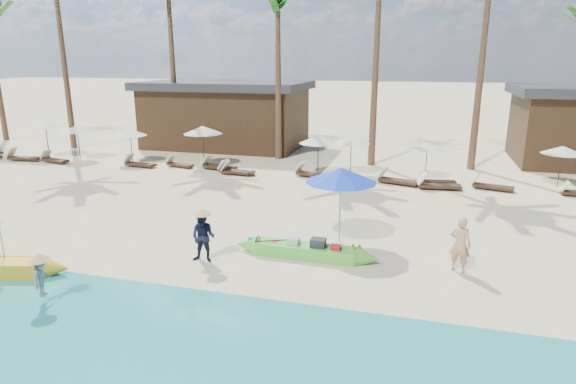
# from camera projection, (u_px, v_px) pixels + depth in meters

# --- Properties ---
(ground) EXTENTS (240.00, 240.00, 0.00)m
(ground) POSITION_uv_depth(u_px,v_px,m) (249.00, 255.00, 14.56)
(ground) COLOR beige
(ground) RESTS_ON ground
(wet_sand_strip) EXTENTS (240.00, 4.50, 0.01)m
(wet_sand_strip) POSITION_uv_depth(u_px,v_px,m) (166.00, 347.00, 9.91)
(wet_sand_strip) COLOR tan
(wet_sand_strip) RESTS_ON ground
(green_canoe) EXTENTS (4.93, 0.68, 0.63)m
(green_canoe) POSITION_uv_depth(u_px,v_px,m) (305.00, 250.00, 14.36)
(green_canoe) COLOR #53CE3E
(green_canoe) RESTS_ON ground
(tourist) EXTENTS (0.68, 0.56, 1.60)m
(tourist) POSITION_uv_depth(u_px,v_px,m) (460.00, 244.00, 13.26)
(tourist) COLOR tan
(tourist) RESTS_ON ground
(vendor_green) EXTENTS (0.75, 0.60, 1.50)m
(vendor_green) POSITION_uv_depth(u_px,v_px,m) (203.00, 237.00, 13.93)
(vendor_green) COLOR #121A32
(vendor_green) RESTS_ON ground
(vendor_yellow) EXTENTS (0.52, 0.71, 0.98)m
(vendor_yellow) POSITION_uv_depth(u_px,v_px,m) (42.00, 277.00, 11.56)
(vendor_yellow) COLOR gray
(vendor_yellow) RESTS_ON ground
(blue_umbrella) EXTENTS (2.29, 2.29, 2.46)m
(blue_umbrella) POSITION_uv_depth(u_px,v_px,m) (341.00, 175.00, 15.04)
(blue_umbrella) COLOR #99999E
(blue_umbrella) RESTS_ON ground
(resort_parasol_1) EXTENTS (2.16, 2.16, 2.23)m
(resort_parasol_1) POSITION_uv_depth(u_px,v_px,m) (45.00, 124.00, 28.54)
(resort_parasol_1) COLOR #3C2A18
(resort_parasol_1) RESTS_ON ground
(lounger_1_right) EXTENTS (2.04, 0.88, 0.67)m
(lounger_1_right) POSITION_uv_depth(u_px,v_px,m) (23.00, 157.00, 27.99)
(lounger_1_right) COLOR #3C2A18
(lounger_1_right) RESTS_ON ground
(resort_parasol_2) EXTENTS (1.95, 1.95, 2.01)m
(resort_parasol_2) POSITION_uv_depth(u_px,v_px,m) (77.00, 129.00, 28.07)
(resort_parasol_2) COLOR #3C2A18
(resort_parasol_2) RESTS_ON ground
(lounger_2_left) EXTENTS (1.88, 0.90, 0.61)m
(lounger_2_left) POSITION_uv_depth(u_px,v_px,m) (54.00, 159.00, 27.49)
(lounger_2_left) COLOR #3C2A18
(lounger_2_left) RESTS_ON ground
(resort_parasol_3) EXTENTS (1.86, 1.86, 1.92)m
(resort_parasol_3) POSITION_uv_depth(u_px,v_px,m) (130.00, 132.00, 27.18)
(resort_parasol_3) COLOR #3C2A18
(resort_parasol_3) RESTS_ON ground
(lounger_3_left) EXTENTS (1.87, 0.71, 0.62)m
(lounger_3_left) POSITION_uv_depth(u_px,v_px,m) (139.00, 163.00, 26.42)
(lounger_3_left) COLOR #3C2A18
(lounger_3_left) RESTS_ON ground
(lounger_3_right) EXTENTS (1.70, 0.83, 0.55)m
(lounger_3_right) POSITION_uv_depth(u_px,v_px,m) (179.00, 164.00, 26.39)
(lounger_3_right) COLOR #3C2A18
(lounger_3_right) RESTS_ON ground
(resort_parasol_4) EXTENTS (2.14, 2.14, 2.21)m
(resort_parasol_4) POSITION_uv_depth(u_px,v_px,m) (203.00, 130.00, 26.26)
(resort_parasol_4) COLOR #3C2A18
(resort_parasol_4) RESTS_ON ground
(lounger_4_left) EXTENTS (2.05, 0.95, 0.67)m
(lounger_4_left) POSITION_uv_depth(u_px,v_px,m) (218.00, 166.00, 25.73)
(lounger_4_left) COLOR #3C2A18
(lounger_4_left) RESTS_ON ground
(lounger_4_right) EXTENTS (1.94, 0.89, 0.63)m
(lounger_4_right) POSITION_uv_depth(u_px,v_px,m) (234.00, 170.00, 24.74)
(lounger_4_right) COLOR #3C2A18
(lounger_4_right) RESTS_ON ground
(resort_parasol_5) EXTENTS (1.96, 1.96, 2.02)m
(resort_parasol_5) POSITION_uv_depth(u_px,v_px,m) (318.00, 140.00, 24.17)
(resort_parasol_5) COLOR #3C2A18
(resort_parasol_5) RESTS_ON ground
(lounger_5_left) EXTENTS (1.77, 0.59, 0.60)m
(lounger_5_left) POSITION_uv_depth(u_px,v_px,m) (236.00, 171.00, 24.63)
(lounger_5_left) COLOR #3C2A18
(lounger_5_left) RESTS_ON ground
(resort_parasol_6) EXTENTS (1.93, 1.93, 1.98)m
(resort_parasol_6) POSITION_uv_depth(u_px,v_px,m) (351.00, 140.00, 24.35)
(resort_parasol_6) COLOR #3C2A18
(resort_parasol_6) RESTS_ON ground
(lounger_6_left) EXTENTS (1.90, 1.10, 0.62)m
(lounger_6_left) POSITION_uv_depth(u_px,v_px,m) (310.00, 173.00, 24.13)
(lounger_6_left) COLOR #3C2A18
(lounger_6_left) RESTS_ON ground
(lounger_6_right) EXTENTS (2.04, 1.10, 0.66)m
(lounger_6_right) POSITION_uv_depth(u_px,v_px,m) (396.00, 180.00, 22.78)
(lounger_6_right) COLOR #3C2A18
(lounger_6_right) RESTS_ON ground
(resort_parasol_7) EXTENTS (1.76, 1.76, 1.81)m
(resort_parasol_7) POSITION_uv_depth(u_px,v_px,m) (427.00, 146.00, 23.42)
(resort_parasol_7) COLOR #3C2A18
(resort_parasol_7) RESTS_ON ground
(lounger_7_left) EXTENTS (1.81, 0.77, 0.60)m
(lounger_7_left) POSITION_uv_depth(u_px,v_px,m) (435.00, 181.00, 22.62)
(lounger_7_left) COLOR #3C2A18
(lounger_7_left) RESTS_ON ground
(lounger_7_right) EXTENTS (2.00, 0.81, 0.66)m
(lounger_7_right) POSITION_uv_depth(u_px,v_px,m) (437.00, 185.00, 21.87)
(lounger_7_right) COLOR #3C2A18
(lounger_7_right) RESTS_ON ground
(resort_parasol_8) EXTENTS (1.86, 1.86, 1.91)m
(resort_parasol_8) POSITION_uv_depth(u_px,v_px,m) (563.00, 150.00, 21.92)
(resort_parasol_8) COLOR #3C2A18
(resort_parasol_8) RESTS_ON ground
(lounger_8_left) EXTENTS (1.90, 1.00, 0.62)m
(lounger_8_left) POSITION_uv_depth(u_px,v_px,m) (490.00, 185.00, 21.82)
(lounger_8_left) COLOR #3C2A18
(lounger_8_left) RESTS_ON ground
(palm_3) EXTENTS (2.08, 2.08, 10.52)m
(palm_3) POSITION_uv_depth(u_px,v_px,m) (278.00, 5.00, 26.39)
(palm_3) COLOR brown
(palm_3) RESTS_ON ground
(pavilion_west) EXTENTS (10.80, 6.60, 4.30)m
(pavilion_west) POSITION_uv_depth(u_px,v_px,m) (226.00, 114.00, 32.29)
(pavilion_west) COLOR #3C2A18
(pavilion_west) RESTS_ON ground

